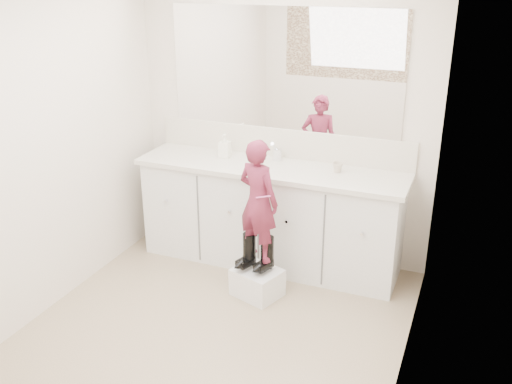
% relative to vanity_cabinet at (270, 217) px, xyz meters
% --- Properties ---
extents(floor, '(3.00, 3.00, 0.00)m').
position_rel_vanity_cabinet_xyz_m(floor, '(0.00, -1.23, -0.42)').
color(floor, '#7F6E53').
rests_on(floor, ground).
extents(wall_back, '(2.60, 0.00, 2.60)m').
position_rel_vanity_cabinet_xyz_m(wall_back, '(0.00, 0.27, 0.77)').
color(wall_back, beige).
rests_on(wall_back, floor).
extents(wall_front, '(2.60, 0.00, 2.60)m').
position_rel_vanity_cabinet_xyz_m(wall_front, '(0.00, -2.73, 0.77)').
color(wall_front, beige).
rests_on(wall_front, floor).
extents(wall_left, '(0.00, 3.00, 3.00)m').
position_rel_vanity_cabinet_xyz_m(wall_left, '(-1.30, -1.23, 0.78)').
color(wall_left, beige).
rests_on(wall_left, floor).
extents(wall_right, '(0.00, 3.00, 3.00)m').
position_rel_vanity_cabinet_xyz_m(wall_right, '(1.30, -1.23, 0.78)').
color(wall_right, beige).
rests_on(wall_right, floor).
extents(vanity_cabinet, '(2.20, 0.55, 0.85)m').
position_rel_vanity_cabinet_xyz_m(vanity_cabinet, '(0.00, 0.00, 0.00)').
color(vanity_cabinet, silver).
rests_on(vanity_cabinet, floor).
extents(countertop, '(2.28, 0.58, 0.04)m').
position_rel_vanity_cabinet_xyz_m(countertop, '(0.00, -0.01, 0.45)').
color(countertop, beige).
rests_on(countertop, vanity_cabinet).
extents(backsplash, '(2.28, 0.03, 0.25)m').
position_rel_vanity_cabinet_xyz_m(backsplash, '(0.00, 0.26, 0.59)').
color(backsplash, beige).
rests_on(backsplash, countertop).
extents(mirror, '(2.00, 0.02, 1.00)m').
position_rel_vanity_cabinet_xyz_m(mirror, '(0.00, 0.26, 1.22)').
color(mirror, white).
rests_on(mirror, wall_back).
extents(dot_panel, '(2.00, 0.01, 1.20)m').
position_rel_vanity_cabinet_xyz_m(dot_panel, '(0.00, -2.71, 1.22)').
color(dot_panel, '#472819').
rests_on(dot_panel, wall_front).
extents(faucet, '(0.08, 0.08, 0.10)m').
position_rel_vanity_cabinet_xyz_m(faucet, '(0.00, 0.15, 0.52)').
color(faucet, silver).
rests_on(faucet, countertop).
extents(cup, '(0.11, 0.11, 0.08)m').
position_rel_vanity_cabinet_xyz_m(cup, '(0.55, 0.05, 0.50)').
color(cup, beige).
rests_on(cup, countertop).
extents(soap_bottle, '(0.10, 0.10, 0.20)m').
position_rel_vanity_cabinet_xyz_m(soap_bottle, '(-0.45, 0.07, 0.57)').
color(soap_bottle, white).
rests_on(soap_bottle, countertop).
extents(step_stool, '(0.42, 0.39, 0.22)m').
position_rel_vanity_cabinet_xyz_m(step_stool, '(0.11, -0.57, -0.31)').
color(step_stool, white).
rests_on(step_stool, floor).
extents(boot_left, '(0.16, 0.22, 0.29)m').
position_rel_vanity_cabinet_xyz_m(boot_left, '(0.03, -0.55, -0.06)').
color(boot_left, black).
rests_on(boot_left, step_stool).
extents(boot_right, '(0.16, 0.22, 0.29)m').
position_rel_vanity_cabinet_xyz_m(boot_right, '(0.18, -0.55, -0.06)').
color(boot_right, black).
rests_on(boot_right, step_stool).
extents(toddler, '(0.40, 0.33, 0.95)m').
position_rel_vanity_cabinet_xyz_m(toddler, '(0.11, -0.55, 0.37)').
color(toddler, '#AA3456').
rests_on(toddler, step_stool).
extents(toothbrush, '(0.13, 0.05, 0.06)m').
position_rel_vanity_cabinet_xyz_m(toothbrush, '(0.18, -0.63, 0.45)').
color(toothbrush, '#E458A4').
rests_on(toothbrush, toddler).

